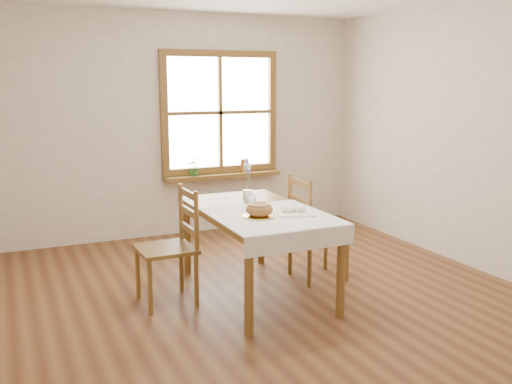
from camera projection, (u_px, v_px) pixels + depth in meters
ground at (271, 305)px, 4.72m from camera, size 5.00×5.00×0.00m
room_walls at (272, 96)px, 4.40m from camera, size 4.60×5.10×2.65m
window at (220, 113)px, 6.86m from camera, size 1.46×0.08×1.46m
window_sill at (223, 176)px, 6.94m from camera, size 1.46×0.20×0.05m
dining_table at (256, 219)px, 4.87m from camera, size 0.90×1.60×0.75m
table_linen at (272, 216)px, 4.58m from camera, size 0.91×0.99×0.01m
chair_left at (166, 247)px, 4.68m from camera, size 0.48×0.46×0.97m
chair_right at (319, 228)px, 5.29m from camera, size 0.49×0.46×0.97m
bread_plate at (259, 216)px, 4.52m from camera, size 0.31×0.31×0.01m
bread_loaf at (259, 208)px, 4.51m from camera, size 0.22×0.22×0.12m
egg_napkin at (296, 213)px, 4.63m from camera, size 0.36×0.33×0.01m
eggs at (296, 209)px, 4.63m from camera, size 0.28×0.27×0.05m
salt_shaker at (251, 202)px, 4.89m from camera, size 0.06×0.06×0.09m
pepper_shaker at (253, 200)px, 4.96m from camera, size 0.05×0.05×0.10m
flower_vase at (248, 196)px, 5.16m from camera, size 0.09×0.09×0.10m
lavender_bouquet at (248, 175)px, 5.12m from camera, size 0.15×0.15×0.29m
potted_plant at (194, 169)px, 6.78m from camera, size 0.25×0.26×0.17m
amber_bottle at (243, 165)px, 7.03m from camera, size 0.06×0.06×0.17m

